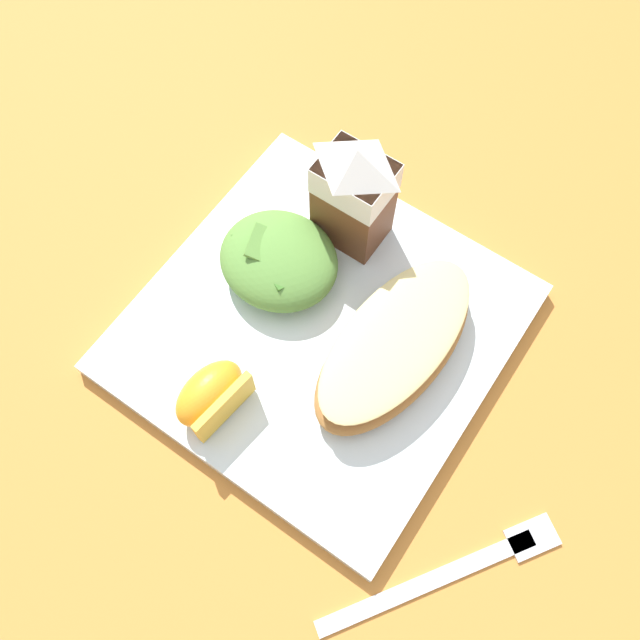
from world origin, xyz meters
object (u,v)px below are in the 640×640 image
object	(u,v)px
cheesy_pizza_bread	(394,345)
orange_wedge_front	(211,395)
white_plate	(320,329)
metal_fork	(459,569)
milk_carton	(354,191)
green_salad_pile	(278,260)

from	to	relation	value
cheesy_pizza_bread	orange_wedge_front	world-z (taller)	orange_wedge_front
white_plate	metal_fork	bearing A→B (deg)	-26.99
milk_carton	orange_wedge_front	size ratio (longest dim) A/B	1.72
cheesy_pizza_bread	green_salad_pile	bearing A→B (deg)	175.64
green_salad_pile	milk_carton	world-z (taller)	milk_carton
milk_carton	orange_wedge_front	bearing A→B (deg)	-90.34
white_plate	milk_carton	xyz separation A→B (m)	(-0.03, 0.09, 0.07)
green_salad_pile	cheesy_pizza_bread	bearing A→B (deg)	-4.36
milk_carton	metal_fork	xyz separation A→B (m)	(0.22, -0.18, -0.07)
cheesy_pizza_bread	milk_carton	size ratio (longest dim) A/B	1.60
metal_fork	orange_wedge_front	bearing A→B (deg)	-178.82
milk_carton	green_salad_pile	bearing A→B (deg)	-111.90
orange_wedge_front	cheesy_pizza_bread	bearing A→B (deg)	50.92
white_plate	cheesy_pizza_bread	xyz separation A→B (m)	(0.06, 0.01, 0.03)
orange_wedge_front	milk_carton	bearing A→B (deg)	89.66
milk_carton	white_plate	bearing A→B (deg)	-72.15
cheesy_pizza_bread	metal_fork	xyz separation A→B (m)	(0.13, -0.11, -0.03)
green_salad_pile	metal_fork	distance (m)	0.27
green_salad_pile	white_plate	bearing A→B (deg)	-20.67
orange_wedge_front	metal_fork	bearing A→B (deg)	1.18
milk_carton	metal_fork	distance (m)	0.29
white_plate	cheesy_pizza_bread	bearing A→B (deg)	11.10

